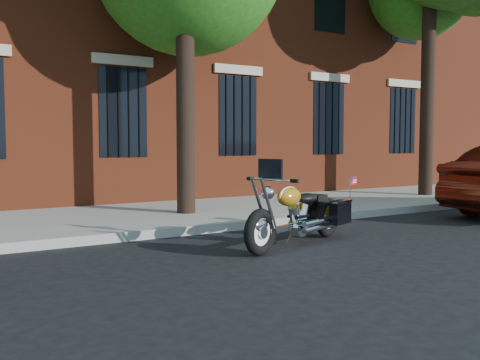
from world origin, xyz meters
TOP-DOWN VIEW (x-y plane):
  - ground at (0.00, 0.00)m, footprint 120.00×120.00m
  - curb at (0.00, 1.38)m, footprint 40.00×0.16m
  - sidewalk at (0.00, 3.26)m, footprint 40.00×3.60m
  - motorcycle at (0.87, -0.28)m, footprint 2.54×1.27m

SIDE VIEW (x-z plane):
  - ground at x=0.00m, z-range 0.00..0.00m
  - curb at x=0.00m, z-range 0.00..0.15m
  - sidewalk at x=0.00m, z-range 0.00..0.15m
  - motorcycle at x=0.87m, z-range -0.21..1.09m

